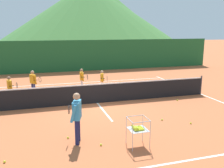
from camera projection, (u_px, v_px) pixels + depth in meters
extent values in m
plane|color=#BC6038|center=(97.00, 103.00, 12.20)|extent=(120.00, 120.00, 0.00)
cube|color=white|center=(150.00, 167.00, 6.55)|extent=(11.89, 0.08, 0.01)
cube|color=white|center=(81.00, 83.00, 16.83)|extent=(11.89, 0.08, 0.01)
cube|color=white|center=(201.00, 94.00, 13.85)|extent=(0.08, 10.98, 0.01)
cube|color=white|center=(97.00, 103.00, 12.20)|extent=(0.08, 5.21, 0.01)
cylinder|color=#333338|center=(201.00, 85.00, 13.72)|extent=(0.08, 0.08, 1.05)
cube|color=black|center=(97.00, 94.00, 12.10)|extent=(11.67, 0.02, 0.92)
cube|color=white|center=(97.00, 84.00, 12.00)|extent=(11.67, 0.03, 0.06)
cylinder|color=#191E4C|center=(77.00, 133.00, 7.73)|extent=(0.12, 0.12, 0.81)
cylinder|color=#191E4C|center=(78.00, 129.00, 8.03)|extent=(0.12, 0.12, 0.81)
cube|color=#338CBF|center=(77.00, 110.00, 7.73)|extent=(0.36, 0.53, 0.57)
sphere|color=tan|center=(77.00, 96.00, 7.64)|extent=(0.22, 0.22, 0.22)
cylinder|color=#338CBF|center=(73.00, 114.00, 7.47)|extent=(0.24, 0.15, 0.56)
cylinder|color=#338CBF|center=(77.00, 108.00, 8.01)|extent=(0.19, 0.13, 0.56)
torus|color=#262628|center=(69.00, 110.00, 8.03)|extent=(0.11, 0.29, 0.29)
cylinder|color=black|center=(77.00, 110.00, 8.02)|extent=(0.22, 0.09, 0.03)
cylinder|color=silver|center=(10.00, 95.00, 12.53)|extent=(0.09, 0.09, 0.63)
cylinder|color=silver|center=(11.00, 96.00, 12.33)|extent=(0.09, 0.09, 0.63)
cube|color=orange|center=(9.00, 85.00, 12.32)|extent=(0.28, 0.41, 0.44)
sphere|color=#996B4C|center=(9.00, 78.00, 12.24)|extent=(0.17, 0.17, 0.17)
cylinder|color=orange|center=(10.00, 84.00, 12.53)|extent=(0.18, 0.12, 0.43)
cylinder|color=orange|center=(11.00, 86.00, 12.17)|extent=(0.14, 0.10, 0.43)
torus|color=#262628|center=(17.00, 85.00, 12.31)|extent=(0.11, 0.29, 0.29)
cylinder|color=black|center=(12.00, 86.00, 12.18)|extent=(0.22, 0.09, 0.03)
cylinder|color=navy|center=(32.00, 89.00, 13.64)|extent=(0.10, 0.10, 0.68)
cylinder|color=navy|center=(35.00, 90.00, 13.45)|extent=(0.10, 0.10, 0.68)
cube|color=orange|center=(33.00, 79.00, 13.42)|extent=(0.34, 0.45, 0.48)
sphere|color=tan|center=(32.00, 72.00, 13.34)|extent=(0.19, 0.19, 0.19)
cylinder|color=orange|center=(32.00, 79.00, 13.63)|extent=(0.20, 0.14, 0.47)
cylinder|color=orange|center=(35.00, 80.00, 13.28)|extent=(0.16, 0.13, 0.47)
torus|color=#262628|center=(40.00, 80.00, 13.45)|extent=(0.14, 0.27, 0.29)
cylinder|color=black|center=(36.00, 80.00, 13.29)|extent=(0.21, 0.12, 0.03)
cylinder|color=silver|center=(82.00, 85.00, 14.71)|extent=(0.10, 0.10, 0.65)
cylinder|color=silver|center=(82.00, 86.00, 14.48)|extent=(0.10, 0.10, 0.65)
cube|color=orange|center=(82.00, 76.00, 14.48)|extent=(0.19, 0.39, 0.45)
sphere|color=#996B4C|center=(82.00, 70.00, 14.40)|extent=(0.18, 0.18, 0.18)
cylinder|color=orange|center=(82.00, 76.00, 14.70)|extent=(0.18, 0.07, 0.44)
cylinder|color=orange|center=(83.00, 77.00, 14.28)|extent=(0.14, 0.07, 0.44)
torus|color=#262628|center=(87.00, 77.00, 14.35)|extent=(0.03, 0.29, 0.29)
cylinder|color=black|center=(83.00, 77.00, 14.29)|extent=(0.22, 0.03, 0.03)
cylinder|color=silver|center=(102.00, 86.00, 14.57)|extent=(0.09, 0.09, 0.61)
cylinder|color=silver|center=(102.00, 87.00, 14.35)|extent=(0.09, 0.09, 0.61)
cube|color=orange|center=(102.00, 77.00, 14.35)|extent=(0.26, 0.39, 0.43)
sphere|color=tan|center=(102.00, 72.00, 14.28)|extent=(0.17, 0.17, 0.17)
cylinder|color=orange|center=(103.00, 77.00, 14.55)|extent=(0.18, 0.11, 0.42)
cylinder|color=orange|center=(102.00, 79.00, 14.15)|extent=(0.14, 0.10, 0.42)
torus|color=#262628|center=(107.00, 78.00, 14.15)|extent=(0.11, 0.29, 0.29)
cylinder|color=black|center=(103.00, 78.00, 14.15)|extent=(0.22, 0.09, 0.03)
cylinder|color=#B7B7BC|center=(126.00, 130.00, 7.82)|extent=(0.02, 0.02, 0.89)
cylinder|color=#B7B7BC|center=(143.00, 128.00, 7.98)|extent=(0.02, 0.02, 0.89)
cylinder|color=#B7B7BC|center=(133.00, 137.00, 7.30)|extent=(0.02, 0.02, 0.89)
cylinder|color=#B7B7BC|center=(150.00, 135.00, 7.45)|extent=(0.02, 0.02, 0.89)
cube|color=#B7B7BC|center=(138.00, 129.00, 7.61)|extent=(0.56, 0.56, 0.01)
cube|color=#B7B7BC|center=(135.00, 116.00, 7.80)|extent=(0.56, 0.02, 0.02)
cube|color=#B7B7BC|center=(142.00, 122.00, 7.28)|extent=(0.56, 0.02, 0.02)
cube|color=#B7B7BC|center=(130.00, 120.00, 7.46)|extent=(0.02, 0.56, 0.02)
cube|color=#B7B7BC|center=(147.00, 118.00, 7.62)|extent=(0.02, 0.56, 0.02)
sphere|color=yellow|center=(136.00, 130.00, 7.45)|extent=(0.07, 0.07, 0.07)
sphere|color=yellow|center=(135.00, 130.00, 7.52)|extent=(0.07, 0.07, 0.07)
sphere|color=yellow|center=(134.00, 129.00, 7.57)|extent=(0.07, 0.07, 0.07)
sphere|color=yellow|center=(133.00, 128.00, 7.62)|extent=(0.07, 0.07, 0.07)
sphere|color=yellow|center=(133.00, 127.00, 7.69)|extent=(0.07, 0.07, 0.07)
sphere|color=yellow|center=(138.00, 130.00, 7.47)|extent=(0.07, 0.07, 0.07)
sphere|color=yellow|center=(137.00, 129.00, 7.53)|extent=(0.07, 0.07, 0.07)
sphere|color=yellow|center=(136.00, 129.00, 7.59)|extent=(0.07, 0.07, 0.07)
sphere|color=yellow|center=(135.00, 128.00, 7.64)|extent=(0.07, 0.07, 0.07)
sphere|color=yellow|center=(134.00, 127.00, 7.71)|extent=(0.07, 0.07, 0.07)
sphere|color=yellow|center=(140.00, 130.00, 7.49)|extent=(0.07, 0.07, 0.07)
sphere|color=yellow|center=(139.00, 129.00, 7.54)|extent=(0.07, 0.07, 0.07)
sphere|color=yellow|center=(138.00, 128.00, 7.61)|extent=(0.07, 0.07, 0.07)
sphere|color=yellow|center=(137.00, 128.00, 7.67)|extent=(0.07, 0.07, 0.07)
sphere|color=yellow|center=(136.00, 127.00, 7.72)|extent=(0.07, 0.07, 0.07)
sphere|color=yellow|center=(142.00, 130.00, 7.50)|extent=(0.07, 0.07, 0.07)
sphere|color=yellow|center=(141.00, 129.00, 7.56)|extent=(0.07, 0.07, 0.07)
sphere|color=yellow|center=(140.00, 128.00, 7.62)|extent=(0.07, 0.07, 0.07)
sphere|color=yellow|center=(139.00, 127.00, 7.68)|extent=(0.07, 0.07, 0.07)
sphere|color=yellow|center=(139.00, 126.00, 7.74)|extent=(0.07, 0.07, 0.07)
sphere|color=yellow|center=(144.00, 129.00, 7.52)|extent=(0.07, 0.07, 0.07)
sphere|color=yellow|center=(143.00, 129.00, 7.58)|extent=(0.07, 0.07, 0.07)
sphere|color=yellow|center=(142.00, 128.00, 7.64)|extent=(0.07, 0.07, 0.07)
sphere|color=yellow|center=(141.00, 127.00, 7.70)|extent=(0.07, 0.07, 0.07)
sphere|color=yellow|center=(140.00, 126.00, 7.76)|extent=(0.07, 0.07, 0.07)
sphere|color=yellow|center=(136.00, 129.00, 7.44)|extent=(0.07, 0.07, 0.07)
sphere|color=yellow|center=(135.00, 128.00, 7.50)|extent=(0.07, 0.07, 0.07)
sphere|color=yellow|center=(134.00, 127.00, 7.56)|extent=(0.07, 0.07, 0.07)
sphere|color=yellow|center=(133.00, 126.00, 7.62)|extent=(0.07, 0.07, 0.07)
sphere|color=yellow|center=(132.00, 126.00, 7.68)|extent=(0.07, 0.07, 0.07)
sphere|color=yellow|center=(138.00, 128.00, 7.45)|extent=(0.07, 0.07, 0.07)
sphere|color=yellow|center=(137.00, 128.00, 7.51)|extent=(0.07, 0.07, 0.07)
sphere|color=yellow|center=(136.00, 127.00, 7.58)|extent=(0.07, 0.07, 0.07)
sphere|color=yellow|center=(4.00, 162.00, 6.75)|extent=(0.07, 0.07, 0.07)
sphere|color=yellow|center=(101.00, 145.00, 7.74)|extent=(0.07, 0.07, 0.07)
sphere|color=yellow|center=(191.00, 123.00, 9.52)|extent=(0.07, 0.07, 0.07)
sphere|color=yellow|center=(177.00, 100.00, 12.57)|extent=(0.07, 0.07, 0.07)
sphere|color=yellow|center=(162.00, 120.00, 9.87)|extent=(0.07, 0.07, 0.07)
sphere|color=yellow|center=(68.00, 138.00, 8.24)|extent=(0.07, 0.07, 0.07)
cube|color=#1E5B2D|center=(71.00, 56.00, 20.99)|extent=(26.16, 0.08, 2.64)
cone|color=#427A38|center=(89.00, 11.00, 86.85)|extent=(59.04, 59.04, 19.19)
cone|color=#427A38|center=(97.00, 11.00, 88.86)|extent=(49.62, 49.62, 19.71)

